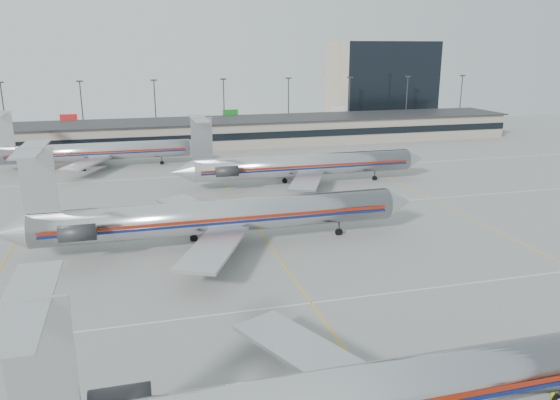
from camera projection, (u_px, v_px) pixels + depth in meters
name	position (u px, v px, depth m)	size (l,w,h in m)	color
ground	(352.00, 360.00, 41.86)	(260.00, 260.00, 0.00)	gray
apron_markings	(311.00, 303.00, 51.15)	(160.00, 0.15, 0.02)	silver
terminal	(197.00, 133.00, 132.08)	(162.00, 17.00, 6.25)	gray
light_mast_row	(190.00, 105.00, 143.66)	(163.60, 0.40, 15.28)	#38383D
distant_building	(380.00, 82.00, 173.09)	(30.00, 20.00, 25.00)	tan
jet_foreground	(360.00, 395.00, 32.04)	(45.29, 26.67, 11.85)	silver
jet_second_row	(213.00, 216.00, 64.71)	(50.03, 29.46, 13.10)	silver
jet_third_row	(300.00, 165.00, 94.06)	(45.39, 27.92, 12.41)	silver
jet_back_row	(93.00, 151.00, 107.68)	(42.16, 25.93, 11.53)	silver
ramp_worker_near	(554.00, 389.00, 36.71)	(0.68, 0.45, 1.86)	#C1D414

